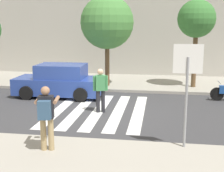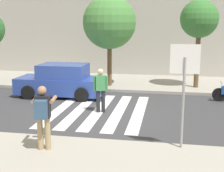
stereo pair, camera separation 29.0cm
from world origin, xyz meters
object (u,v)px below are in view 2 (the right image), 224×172
object	(u,v)px
stop_sign	(184,73)
pedestrian_crossing	(101,88)
parked_car_blue	(61,81)
street_tree_center	(109,23)
photographer_with_backpack	(43,112)
street_tree_east	(199,20)

from	to	relation	value
stop_sign	pedestrian_crossing	distance (m)	4.66
stop_sign	parked_car_blue	xyz separation A→B (m)	(-5.39, 5.73, -1.45)
pedestrian_crossing	street_tree_center	bearing A→B (deg)	96.41
stop_sign	parked_car_blue	bearing A→B (deg)	133.24
photographer_with_backpack	street_tree_east	world-z (taller)	street_tree_east
street_tree_center	street_tree_east	bearing A→B (deg)	4.05
stop_sign	pedestrian_crossing	size ratio (longest dim) A/B	1.61
pedestrian_crossing	parked_car_blue	size ratio (longest dim) A/B	0.42
street_tree_east	pedestrian_crossing	bearing A→B (deg)	-129.02
pedestrian_crossing	street_tree_east	distance (m)	6.90
photographer_with_backpack	parked_car_blue	world-z (taller)	photographer_with_backpack
pedestrian_crossing	stop_sign	bearing A→B (deg)	-48.79
stop_sign	pedestrian_crossing	xyz separation A→B (m)	(-2.97, 3.39, -1.20)
stop_sign	street_tree_east	distance (m)	8.54
parked_car_blue	street_tree_east	bearing A→B (deg)	22.15
pedestrian_crossing	photographer_with_backpack	bearing A→B (deg)	-98.47
stop_sign	parked_car_blue	distance (m)	8.00
stop_sign	street_tree_center	xyz separation A→B (m)	(-3.49, 8.03, 1.29)
stop_sign	street_tree_center	world-z (taller)	street_tree_center
pedestrian_crossing	street_tree_east	bearing A→B (deg)	50.98
stop_sign	parked_car_blue	world-z (taller)	stop_sign
pedestrian_crossing	parked_car_blue	bearing A→B (deg)	135.96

